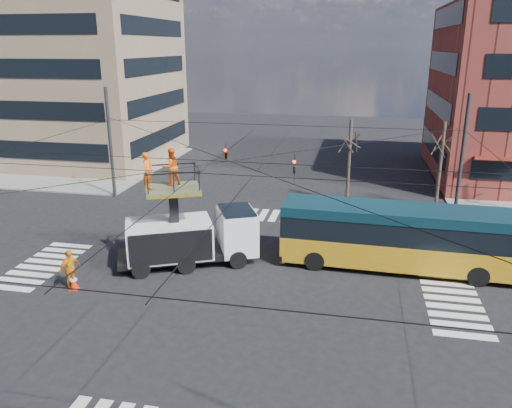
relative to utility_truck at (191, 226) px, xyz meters
The scene contains 11 objects.
ground 3.72m from the utility_truck, 34.59° to the right, with size 120.00×120.00×0.00m, color black.
sidewalk_nw 26.70m from the utility_truck, 133.78° to the left, with size 18.00×18.00×0.12m, color slate.
crosswalks 3.71m from the utility_truck, 34.59° to the right, with size 22.40×22.40×0.02m, color silver, non-canonical shape.
overhead_network 3.66m from the utility_truck, 28.73° to the right, with size 24.24×24.24×8.00m.
tree_a 14.20m from the utility_truck, 57.12° to the left, with size 2.00×2.00×6.00m.
tree_b 18.13m from the utility_truck, 40.81° to the left, with size 2.00×2.00×6.00m.
utility_truck is the anchor object (origin of this frame).
city_bus 10.54m from the utility_truck, ahead, with size 11.88×2.97×3.20m.
traffic_cone 6.10m from the utility_truck, 138.23° to the right, with size 0.36×0.36×0.77m, color #FF270A.
worker_ground 6.04m from the utility_truck, 140.29° to the right, with size 1.11×0.46×1.90m, color orange.
flagger 9.15m from the utility_truck, 10.28° to the left, with size 1.21×0.70×1.88m, color orange.
Camera 1 is at (5.39, -20.81, 10.77)m, focal length 35.00 mm.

